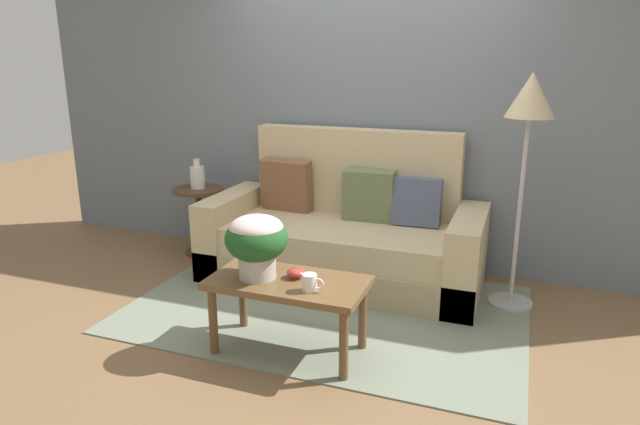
{
  "coord_description": "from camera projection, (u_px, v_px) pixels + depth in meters",
  "views": [
    {
      "loc": [
        1.24,
        -3.37,
        1.77
      ],
      "look_at": [
        -0.03,
        0.03,
        0.73
      ],
      "focal_mm": 31.24,
      "sensor_mm": 36.0,
      "label": 1
    }
  ],
  "objects": [
    {
      "name": "potted_plant",
      "position": [
        257.0,
        239.0,
        3.28
      ],
      "size": [
        0.38,
        0.38,
        0.39
      ],
      "color": "#B7B2A8",
      "rests_on": "coffee_table"
    },
    {
      "name": "table_vase",
      "position": [
        197.0,
        176.0,
        4.94
      ],
      "size": [
        0.13,
        0.13,
        0.26
      ],
      "color": "silver",
      "rests_on": "side_table"
    },
    {
      "name": "couch",
      "position": [
        345.0,
        236.0,
        4.49
      ],
      "size": [
        2.18,
        0.94,
        1.18
      ],
      "color": "tan",
      "rests_on": "ground"
    },
    {
      "name": "coffee_table",
      "position": [
        288.0,
        290.0,
        3.33
      ],
      "size": [
        0.94,
        0.49,
        0.48
      ],
      "color": "brown",
      "rests_on": "ground"
    },
    {
      "name": "snack_bowl",
      "position": [
        296.0,
        273.0,
        3.33
      ],
      "size": [
        0.11,
        0.11,
        0.06
      ],
      "color": "#B2382D",
      "rests_on": "coffee_table"
    },
    {
      "name": "ground_plane",
      "position": [
        323.0,
        313.0,
        3.94
      ],
      "size": [
        14.0,
        14.0,
        0.0
      ],
      "primitive_type": "plane",
      "color": "brown"
    },
    {
      "name": "floor_lamp",
      "position": [
        529.0,
        118.0,
        3.7
      ],
      "size": [
        0.32,
        0.32,
        1.66
      ],
      "color": "#B2B2B7",
      "rests_on": "ground"
    },
    {
      "name": "side_table",
      "position": [
        199.0,
        209.0,
        5.01
      ],
      "size": [
        0.45,
        0.45,
        0.61
      ],
      "color": "#4C331E",
      "rests_on": "ground"
    },
    {
      "name": "coffee_mug",
      "position": [
        310.0,
        283.0,
        3.14
      ],
      "size": [
        0.13,
        0.08,
        0.1
      ],
      "color": "white",
      "rests_on": "coffee_table"
    },
    {
      "name": "area_rug",
      "position": [
        326.0,
        309.0,
        4.0
      ],
      "size": [
        2.75,
        1.8,
        0.01
      ],
      "primitive_type": "cube",
      "color": "gray",
      "rests_on": "ground"
    },
    {
      "name": "wall_back",
      "position": [
        372.0,
        103.0,
        4.64
      ],
      "size": [
        6.4,
        0.12,
        2.74
      ],
      "primitive_type": "cube",
      "color": "slate",
      "rests_on": "ground"
    }
  ]
}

